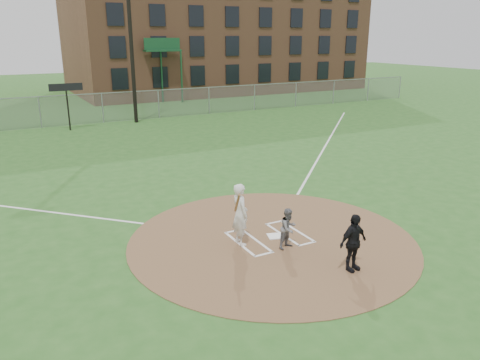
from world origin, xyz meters
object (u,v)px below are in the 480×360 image
umpire (353,243)px  batter_at_plate (240,214)px  catcher (288,228)px  home_plate (275,236)px

umpire → batter_at_plate: batter_at_plate is taller
catcher → umpire: 2.00m
catcher → batter_at_plate: size_ratio=0.65×
catcher → batter_at_plate: bearing=123.8°
home_plate → catcher: (-0.07, -0.80, 0.57)m
umpire → batter_at_plate: bearing=116.3°
home_plate → batter_at_plate: 1.45m
catcher → batter_at_plate: (-1.07, 0.87, 0.32)m
home_plate → batter_at_plate: size_ratio=0.24×
batter_at_plate → catcher: bearing=-39.0°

